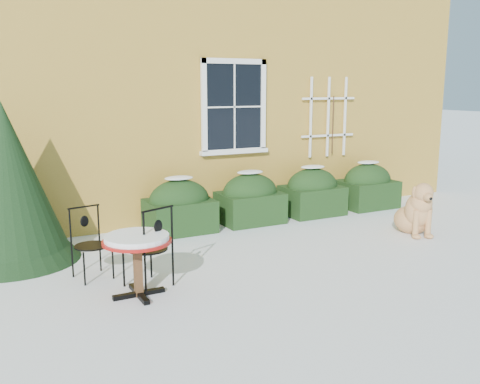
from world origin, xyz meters
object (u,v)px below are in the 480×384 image
patio_chair_near (150,247)px  bistro_table (137,245)px  dog (416,213)px  patio_chair_far (90,243)px  evergreen_shrub (9,198)px

patio_chair_near → bistro_table: bearing=23.2°
patio_chair_near → dog: patio_chair_near is taller
bistro_table → patio_chair_far: patio_chair_far is taller
bistro_table → dog: size_ratio=0.81×
patio_chair_far → dog: size_ratio=0.92×
evergreen_shrub → dog: bearing=-14.9°
bistro_table → patio_chair_far: size_ratio=0.87×
dog → patio_chair_far: bearing=-165.0°
evergreen_shrub → patio_chair_far: bearing=-54.8°
evergreen_shrub → patio_chair_near: evergreen_shrub is taller
bistro_table → patio_chair_near: 0.31m
evergreen_shrub → bistro_table: (1.14, -2.00, -0.27)m
bistro_table → dog: dog is taller
evergreen_shrub → patio_chair_near: size_ratio=2.19×
patio_chair_far → evergreen_shrub: bearing=114.0°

